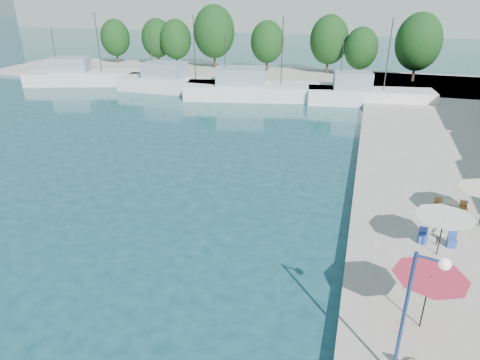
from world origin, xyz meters
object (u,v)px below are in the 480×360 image
(trawler_01, at_px, (87,77))
(trawler_03, at_px, (261,90))
(trawler_04, at_px, (367,95))
(street_lamp, at_px, (419,297))
(umbrella_white, at_px, (444,221))
(trawler_02, at_px, (180,84))
(umbrella_pink, at_px, (429,282))

(trawler_01, distance_m, trawler_03, 26.52)
(trawler_04, bearing_deg, trawler_01, 170.45)
(street_lamp, bearing_deg, trawler_01, 146.50)
(trawler_04, bearing_deg, umbrella_white, -91.10)
(trawler_02, distance_m, umbrella_pink, 47.18)
(trawler_04, bearing_deg, street_lamp, -95.32)
(trawler_02, relative_size, trawler_03, 0.87)
(trawler_01, xyz_separation_m, umbrella_pink, (42.29, -39.60, 1.67))
(trawler_03, height_order, umbrella_pink, trawler_03)
(trawler_03, relative_size, street_lamp, 4.10)
(street_lamp, bearing_deg, trawler_03, 122.37)
(trawler_01, bearing_deg, trawler_04, -20.36)
(trawler_04, bearing_deg, trawler_03, 175.06)
(trawler_01, relative_size, street_lamp, 3.65)
(trawler_01, distance_m, trawler_04, 39.42)
(trawler_01, xyz_separation_m, street_lamp, (41.49, -42.41, 3.02))
(trawler_02, bearing_deg, umbrella_pink, -53.46)
(trawler_04, relative_size, umbrella_white, 5.37)
(trawler_03, xyz_separation_m, street_lamp, (15.02, -40.74, 3.02))
(umbrella_pink, bearing_deg, umbrella_white, 77.46)
(trawler_03, bearing_deg, umbrella_pink, -79.02)
(umbrella_white, bearing_deg, umbrella_pink, -102.54)
(trawler_03, xyz_separation_m, umbrella_white, (17.06, -32.36, 1.44))
(trawler_03, distance_m, street_lamp, 43.53)
(umbrella_pink, height_order, umbrella_white, umbrella_pink)
(trawler_03, height_order, trawler_04, same)
(trawler_02, height_order, trawler_04, same)
(trawler_01, distance_m, umbrella_pink, 57.96)
(trawler_04, relative_size, street_lamp, 3.00)
(trawler_01, height_order, trawler_02, same)
(trawler_01, bearing_deg, street_lamp, -64.64)
(trawler_01, height_order, trawler_03, same)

